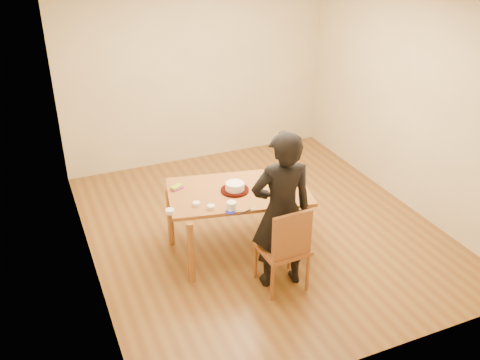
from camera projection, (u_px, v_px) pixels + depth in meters
name	position (u px, v px, depth m)	size (l,w,h in m)	color
room_shell	(251.00, 115.00, 6.18)	(4.00, 4.50, 2.70)	brown
dining_table	(238.00, 192.00, 5.82)	(1.51, 0.90, 0.04)	brown
dining_chair	(282.00, 248.00, 5.37)	(0.46, 0.46, 0.04)	brown
cake_plate	(235.00, 190.00, 5.79)	(0.31, 0.31, 0.02)	red
cake	(235.00, 187.00, 5.77)	(0.21, 0.21, 0.07)	white
frosting_dome	(235.00, 183.00, 5.75)	(0.20, 0.20, 0.03)	white
frosting_tub	(231.00, 206.00, 5.43)	(0.10, 0.10, 0.09)	white
frosting_lid	(230.00, 212.00, 5.40)	(0.10, 0.10, 0.01)	#1E1AAE
frosting_dollop	(230.00, 211.00, 5.40)	(0.04, 0.04, 0.02)	white
ramekin_green	(211.00, 207.00, 5.46)	(0.08, 0.08, 0.04)	white
ramekin_yellow	(196.00, 204.00, 5.52)	(0.08, 0.08, 0.04)	white
ramekin_multi	(170.00, 211.00, 5.38)	(0.09, 0.09, 0.04)	white
candy_box_pink	(177.00, 188.00, 5.83)	(0.14, 0.07, 0.02)	#E335A3
candy_box_green	(177.00, 187.00, 5.82)	(0.13, 0.07, 0.02)	#2E921A
spatula	(245.00, 212.00, 5.40)	(0.15, 0.01, 0.01)	black
person	(281.00, 211.00, 5.22)	(0.62, 0.41, 1.70)	black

